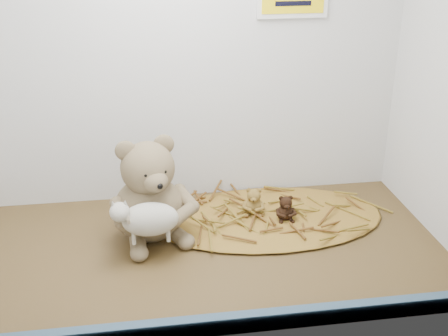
{
  "coord_description": "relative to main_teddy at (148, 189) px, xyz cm",
  "views": [
    {
      "loc": [
        -8.61,
        -112.23,
        71.37
      ],
      "look_at": [
        8.52,
        2.51,
        19.76
      ],
      "focal_mm": 45.0,
      "sensor_mm": 36.0,
      "label": 1
    }
  ],
  "objects": [
    {
      "name": "alcove_shell",
      "position": [
        8.76,
        0.64,
        32.15
      ],
      "size": [
        120.4,
        60.2,
        90.4
      ],
      "color": "#3E2C15",
      "rests_on": "ground"
    },
    {
      "name": "straw_bed",
      "position": [
        30.56,
        3.98,
        -12.27
      ],
      "size": [
        59.74,
        34.69,
        1.16
      ],
      "primitive_type": "ellipsoid",
      "color": "olive",
      "rests_on": "shelf_floor"
    },
    {
      "name": "main_teddy",
      "position": [
        0.0,
        0.0,
        0.0
      ],
      "size": [
        26.34,
        27.09,
        25.7
      ],
      "primitive_type": null,
      "rotation": [
        0.0,
        0.0,
        0.31
      ],
      "color": "#766048",
      "rests_on": "shelf_floor"
    },
    {
      "name": "mini_teddy_brown",
      "position": [
        34.25,
        1.87,
        -8.38
      ],
      "size": [
        5.62,
        5.9,
        6.62
      ],
      "primitive_type": null,
      "rotation": [
        0.0,
        0.0,
        -0.05
      ],
      "color": "black",
      "rests_on": "straw_bed"
    },
    {
      "name": "mini_teddy_tan",
      "position": [
        26.88,
        6.1,
        -8.07
      ],
      "size": [
        7.1,
        7.34,
        7.24
      ],
      "primitive_type": null,
      "rotation": [
        0.0,
        0.0,
        -0.23
      ],
      "color": "olive",
      "rests_on": "straw_bed"
    },
    {
      "name": "toy_lamb",
      "position": [
        0.0,
        -9.21,
        -3.06
      ],
      "size": [
        16.79,
        10.24,
        10.85
      ],
      "primitive_type": null,
      "color": "beige",
      "rests_on": "main_teddy"
    },
    {
      "name": "front_rail",
      "position": [
        8.76,
        -37.16,
        -11.05
      ],
      "size": [
        119.28,
        2.2,
        3.6
      ],
      "primitive_type": "cube",
      "color": "#3C5874",
      "rests_on": "shelf_floor"
    }
  ]
}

